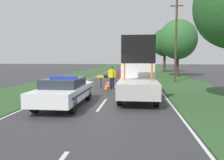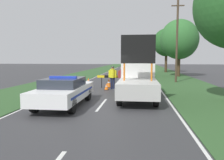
{
  "view_description": "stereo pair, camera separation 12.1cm",
  "coord_description": "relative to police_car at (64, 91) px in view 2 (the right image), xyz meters",
  "views": [
    {
      "loc": [
        1.69,
        -10.67,
        2.33
      ],
      "look_at": [
        0.33,
        1.74,
        1.1
      ],
      "focal_mm": 35.0,
      "sensor_mm": 36.0,
      "label": 1
    },
    {
      "loc": [
        1.81,
        -10.65,
        2.33
      ],
      "look_at": [
        0.33,
        1.74,
        1.1
      ],
      "focal_mm": 35.0,
      "sensor_mm": 36.0,
      "label": 2
    }
  ],
  "objects": [
    {
      "name": "ground_plane",
      "position": [
        1.8,
        0.32,
        -0.74
      ],
      "size": [
        160.0,
        160.0,
        0.0
      ],
      "primitive_type": "plane",
      "color": "#333335"
    },
    {
      "name": "lane_markings",
      "position": [
        1.8,
        16.1,
        -0.74
      ],
      "size": [
        7.1,
        63.59,
        0.01
      ],
      "color": "silver",
      "rests_on": "ground"
    },
    {
      "name": "grass_verge_left",
      "position": [
        -4.2,
        20.32,
        -0.73
      ],
      "size": [
        4.79,
        120.0,
        0.03
      ],
      "color": "#2D5128",
      "rests_on": "ground"
    },
    {
      "name": "grass_verge_right",
      "position": [
        7.8,
        20.32,
        -0.73
      ],
      "size": [
        4.79,
        120.0,
        0.03
      ],
      "color": "#2D5128",
      "rests_on": "ground"
    },
    {
      "name": "police_car",
      "position": [
        0.0,
        0.0,
        0.0
      ],
      "size": [
        1.91,
        4.98,
        1.48
      ],
      "rotation": [
        0.0,
        0.0,
        -0.09
      ],
      "color": "white",
      "rests_on": "ground"
    },
    {
      "name": "work_truck",
      "position": [
        3.6,
        2.61,
        0.36
      ],
      "size": [
        2.03,
        5.68,
        3.54
      ],
      "rotation": [
        0.0,
        0.0,
        3.21
      ],
      "color": "white",
      "rests_on": "ground"
    },
    {
      "name": "road_barrier",
      "position": [
        2.09,
        6.74,
        0.1
      ],
      "size": [
        3.42,
        0.08,
        1.0
      ],
      "rotation": [
        0.0,
        0.0,
        0.07
      ],
      "color": "black",
      "rests_on": "ground"
    },
    {
      "name": "police_officer",
      "position": [
        1.67,
        6.22,
        0.29
      ],
      "size": [
        0.62,
        0.4,
        1.74
      ],
      "rotation": [
        0.0,
        0.0,
        2.87
      ],
      "color": "#191E38",
      "rests_on": "ground"
    },
    {
      "name": "pedestrian_civilian",
      "position": [
        2.4,
        6.06,
        0.26
      ],
      "size": [
        0.62,
        0.39,
        1.72
      ],
      "rotation": [
        0.0,
        0.0,
        -0.09
      ],
      "color": "#191E38",
      "rests_on": "ground"
    },
    {
      "name": "traffic_cone_near_police",
      "position": [
        -0.69,
        8.23,
        -0.42
      ],
      "size": [
        0.47,
        0.47,
        0.65
      ],
      "color": "black",
      "rests_on": "ground"
    },
    {
      "name": "traffic_cone_centre_front",
      "position": [
        -1.23,
        3.86,
        -0.43
      ],
      "size": [
        0.46,
        0.46,
        0.63
      ],
      "color": "black",
      "rests_on": "ground"
    },
    {
      "name": "traffic_cone_near_truck",
      "position": [
        1.27,
        7.1,
        -0.38
      ],
      "size": [
        0.53,
        0.53,
        0.73
      ],
      "color": "black",
      "rests_on": "ground"
    },
    {
      "name": "traffic_cone_behind_barrier",
      "position": [
        1.28,
        5.62,
        -0.5
      ],
      "size": [
        0.34,
        0.34,
        0.48
      ],
      "color": "black",
      "rests_on": "ground"
    },
    {
      "name": "queued_car_sedan_silver",
      "position": [
        3.5,
        11.58,
        0.03
      ],
      "size": [
        1.8,
        4.67,
        1.48
      ],
      "rotation": [
        0.0,
        0.0,
        3.14
      ],
      "color": "#B2B2B7",
      "rests_on": "ground"
    },
    {
      "name": "queued_car_suv_grey",
      "position": [
        3.76,
        17.84,
        0.04
      ],
      "size": [
        1.91,
        4.24,
        1.49
      ],
      "rotation": [
        0.0,
        0.0,
        3.14
      ],
      "color": "slate",
      "rests_on": "ground"
    },
    {
      "name": "queued_car_hatch_blue",
      "position": [
        3.36,
        23.34,
        0.08
      ],
      "size": [
        1.86,
        4.02,
        1.58
      ],
      "rotation": [
        0.0,
        0.0,
        3.14
      ],
      "color": "navy",
      "rests_on": "ground"
    },
    {
      "name": "roadside_tree_near_left",
      "position": [
        8.78,
        18.65,
        4.0
      ],
      "size": [
        4.82,
        4.82,
        7.29
      ],
      "color": "#42301E",
      "rests_on": "ground"
    },
    {
      "name": "roadside_tree_near_right",
      "position": [
        8.24,
        27.24,
        4.24
      ],
      "size": [
        4.39,
        4.39,
        7.31
      ],
      "color": "#42301E",
      "rests_on": "ground"
    },
    {
      "name": "utility_pole",
      "position": [
        7.29,
        11.47,
        3.44
      ],
      "size": [
        1.2,
        0.2,
        8.13
      ],
      "color": "#473828",
      "rests_on": "ground"
    }
  ]
}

